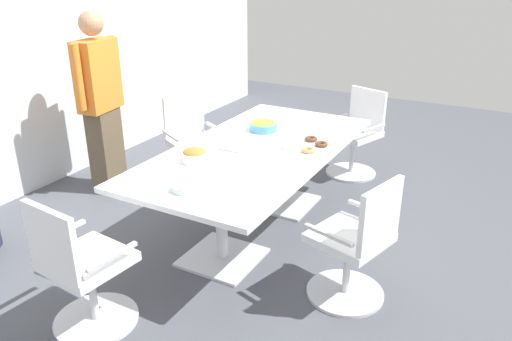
% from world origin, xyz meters
% --- Properties ---
extents(ground_plane, '(10.00, 10.00, 0.01)m').
position_xyz_m(ground_plane, '(0.00, 0.00, -0.01)').
color(ground_plane, '#4C4F56').
extents(back_wall, '(8.00, 0.10, 2.80)m').
position_xyz_m(back_wall, '(0.00, 2.40, 1.40)').
color(back_wall, silver).
rests_on(back_wall, ground).
extents(conference_table, '(2.40, 1.20, 0.75)m').
position_xyz_m(conference_table, '(0.00, 0.00, 0.63)').
color(conference_table, white).
rests_on(conference_table, ground).
extents(office_chair_0, '(0.73, 0.73, 0.91)m').
position_xyz_m(office_chair_0, '(0.54, 1.04, 0.41)').
color(office_chair_0, silver).
rests_on(office_chair_0, ground).
extents(office_chair_1, '(0.59, 0.59, 0.91)m').
position_xyz_m(office_chair_1, '(-1.62, 0.33, 0.41)').
color(office_chair_1, silver).
rests_on(office_chair_1, ground).
extents(office_chair_2, '(0.67, 0.67, 0.91)m').
position_xyz_m(office_chair_2, '(-0.53, -1.05, 0.41)').
color(office_chair_2, silver).
rests_on(office_chair_2, ground).
extents(office_chair_3, '(0.69, 0.69, 0.91)m').
position_xyz_m(office_chair_3, '(1.62, -0.35, 0.41)').
color(office_chair_3, silver).
rests_on(office_chair_3, ground).
extents(person_standing_1, '(0.62, 0.28, 1.75)m').
position_xyz_m(person_standing_1, '(0.02, 1.72, 0.91)').
color(person_standing_1, brown).
rests_on(person_standing_1, ground).
extents(snack_bowl_chips_yellow, '(0.25, 0.25, 0.10)m').
position_xyz_m(snack_bowl_chips_yellow, '(0.43, 0.16, 0.80)').
color(snack_bowl_chips_yellow, '#4C9EC6').
rests_on(snack_bowl_chips_yellow, conference_table).
extents(snack_bowl_pretzels, '(0.20, 0.20, 0.11)m').
position_xyz_m(snack_bowl_pretzels, '(-0.49, 0.27, 0.80)').
color(snack_bowl_pretzels, white).
rests_on(snack_bowl_pretzels, conference_table).
extents(donut_platter, '(0.39, 0.39, 0.04)m').
position_xyz_m(donut_platter, '(0.21, -0.33, 0.77)').
color(donut_platter, white).
rests_on(donut_platter, conference_table).
extents(plate_stack, '(0.18, 0.18, 0.05)m').
position_xyz_m(plate_stack, '(-0.94, 0.02, 0.77)').
color(plate_stack, white).
rests_on(plate_stack, conference_table).
extents(napkin_pile, '(0.19, 0.19, 0.06)m').
position_xyz_m(napkin_pile, '(-0.08, 0.14, 0.78)').
color(napkin_pile, white).
rests_on(napkin_pile, conference_table).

